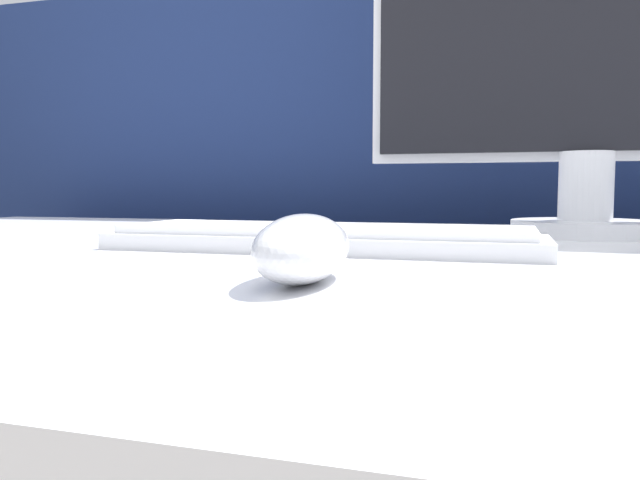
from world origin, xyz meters
TOP-DOWN VIEW (x-y plane):
  - partition_panel at (0.00, 0.61)m, footprint 5.00×0.03m
  - computer_mouse_near at (0.05, -0.22)m, footprint 0.07×0.13m
  - keyboard at (0.00, -0.01)m, footprint 0.43×0.14m
  - monitor at (0.27, 0.25)m, footprint 0.55×0.18m

SIDE VIEW (x-z plane):
  - partition_panel at x=0.00m, z-range 0.00..1.23m
  - keyboard at x=0.00m, z-range 0.75..0.77m
  - computer_mouse_near at x=0.05m, z-range 0.75..0.80m
  - monitor at x=0.27m, z-range 0.77..1.24m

